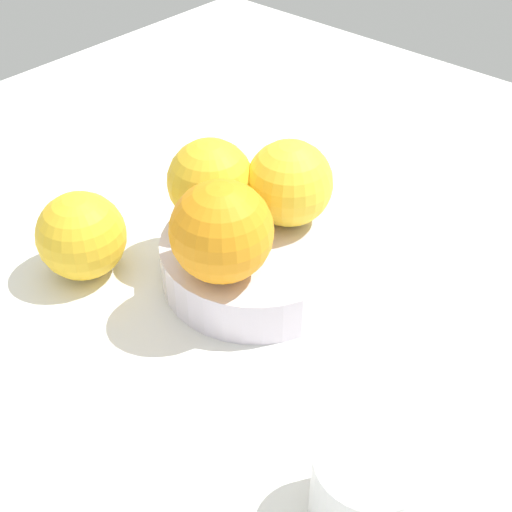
% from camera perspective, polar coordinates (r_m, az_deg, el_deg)
% --- Properties ---
extents(ground_plane, '(1.10, 1.10, 0.02)m').
position_cam_1_polar(ground_plane, '(0.66, -0.00, -2.42)').
color(ground_plane, white).
extents(fruit_bowl, '(0.17, 0.17, 0.04)m').
position_cam_1_polar(fruit_bowl, '(0.64, -0.00, -0.38)').
color(fruit_bowl, silver).
rests_on(fruit_bowl, ground_plane).
extents(orange_in_bowl_0, '(0.09, 0.09, 0.09)m').
position_cam_1_polar(orange_in_bowl_0, '(0.57, -2.85, 2.02)').
color(orange_in_bowl_0, orange).
rests_on(orange_in_bowl_0, fruit_bowl).
extents(orange_in_bowl_1, '(0.08, 0.08, 0.08)m').
position_cam_1_polar(orange_in_bowl_1, '(0.63, 2.52, 6.09)').
color(orange_in_bowl_1, yellow).
rests_on(orange_in_bowl_1, fruit_bowl).
extents(orange_in_bowl_2, '(0.08, 0.08, 0.08)m').
position_cam_1_polar(orange_in_bowl_2, '(0.63, -3.69, 6.13)').
color(orange_in_bowl_2, yellow).
rests_on(orange_in_bowl_2, fruit_bowl).
extents(orange_loose_0, '(0.08, 0.08, 0.08)m').
position_cam_1_polar(orange_loose_0, '(0.66, -14.11, 1.62)').
color(orange_loose_0, yellow).
rests_on(orange_loose_0, ground_plane).
extents(ceramic_cup, '(0.07, 0.07, 0.06)m').
position_cam_1_polar(ceramic_cup, '(0.48, 8.97, -18.31)').
color(ceramic_cup, white).
rests_on(ceramic_cup, ground_plane).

